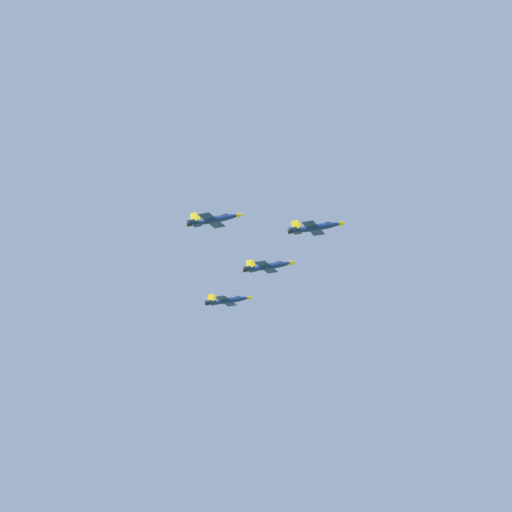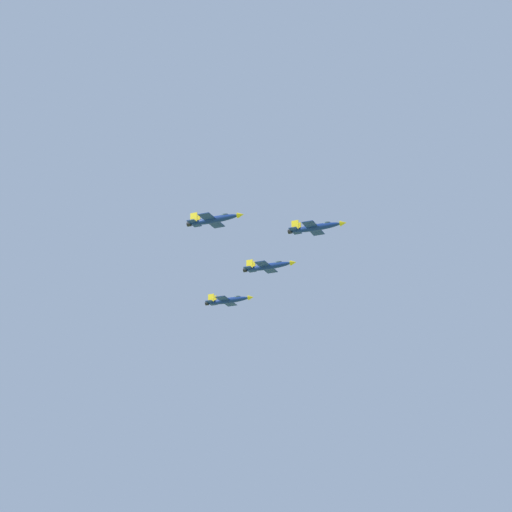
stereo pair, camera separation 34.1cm
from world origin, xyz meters
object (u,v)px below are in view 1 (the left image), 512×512
jet_lead (316,227)px  jet_left_wingman (269,266)px  jet_left_outer (228,300)px  jet_right_wingman (214,219)px

jet_lead → jet_left_wingman: size_ratio=0.98×
jet_lead → jet_left_outer: bearing=138.5°
jet_right_wingman → jet_lead: bearing=40.7°
jet_left_outer → jet_lead: bearing=-41.2°
jet_lead → jet_left_outer: size_ratio=1.00×
jet_lead → jet_left_wingman: (4.48, 24.83, -1.40)m
jet_left_wingman → jet_right_wingman: size_ratio=1.02×
jet_left_wingman → jet_right_wingman: bearing=-89.9°
jet_left_wingman → jet_left_outer: 25.29m
jet_lead → jet_right_wingman: jet_lead is taller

